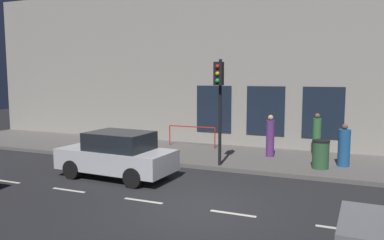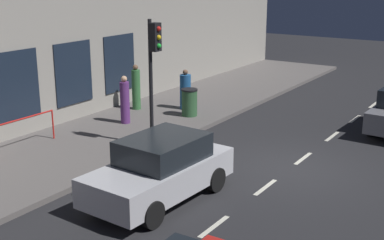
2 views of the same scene
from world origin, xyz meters
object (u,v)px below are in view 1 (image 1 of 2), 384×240
object	(u,v)px
pedestrian_0	(270,137)
trash_bin	(321,154)
parked_car_2	(117,155)
pedestrian_1	(317,136)
pedestrian_2	(344,147)
traffic_light	(219,90)

from	to	relation	value
pedestrian_0	trash_bin	bearing A→B (deg)	163.51
parked_car_2	trash_bin	world-z (taller)	parked_car_2
parked_car_2	pedestrian_1	size ratio (longest dim) A/B	2.30
parked_car_2	pedestrian_2	size ratio (longest dim) A/B	2.59
traffic_light	parked_car_2	xyz separation A→B (m)	(-2.34, 2.86, -2.18)
traffic_light	pedestrian_0	size ratio (longest dim) A/B	2.27
pedestrian_2	traffic_light	bearing A→B (deg)	42.14
pedestrian_2	trash_bin	xyz separation A→B (m)	(-0.70, 0.76, -0.19)
pedestrian_2	trash_bin	size ratio (longest dim) A/B	1.53
parked_car_2	pedestrian_2	xyz separation A→B (m)	(4.09, -7.13, 0.07)
pedestrian_1	trash_bin	distance (m)	2.34
pedestrian_1	pedestrian_2	size ratio (longest dim) A/B	1.13
pedestrian_1	pedestrian_0	bearing A→B (deg)	-130.29
trash_bin	pedestrian_2	bearing A→B (deg)	-47.51
pedestrian_2	parked_car_2	bearing A→B (deg)	49.76
parked_car_2	pedestrian_0	bearing A→B (deg)	-38.87
traffic_light	pedestrian_1	world-z (taller)	traffic_light
traffic_light	pedestrian_1	size ratio (longest dim) A/B	2.20
pedestrian_1	trash_bin	world-z (taller)	pedestrian_1
pedestrian_0	pedestrian_1	xyz separation A→B (m)	(0.92, -1.75, 0.03)
pedestrian_0	traffic_light	bearing A→B (deg)	76.55
parked_car_2	pedestrian_1	xyz separation A→B (m)	(5.68, -6.03, 0.19)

